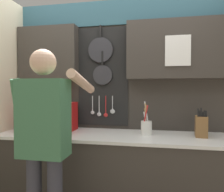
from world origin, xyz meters
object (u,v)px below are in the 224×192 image
(knife_block, at_px, (201,126))
(person, at_px, (45,134))
(utensil_crock, at_px, (146,126))
(microwave, at_px, (51,117))

(knife_block, distance_m, person, 1.47)
(knife_block, xyz_separation_m, utensil_crock, (-0.53, 0.00, -0.02))
(microwave, height_order, knife_block, microwave)
(knife_block, bearing_deg, person, -153.46)
(microwave, distance_m, knife_block, 1.59)
(utensil_crock, bearing_deg, microwave, -179.89)
(microwave, bearing_deg, person, -67.63)
(microwave, height_order, person, person)
(utensil_crock, bearing_deg, person, -139.92)
(knife_block, bearing_deg, utensil_crock, 179.85)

